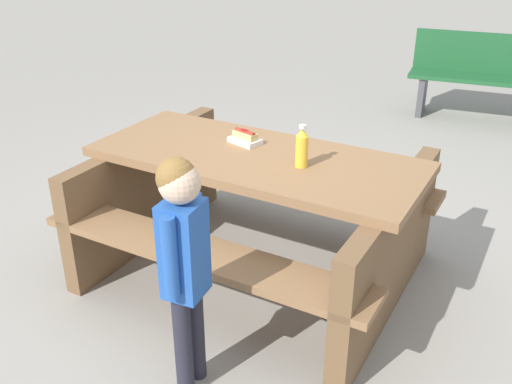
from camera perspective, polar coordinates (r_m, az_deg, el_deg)
name	(u,v)px	position (r m, az deg, el deg)	size (l,w,h in m)	color
ground_plane	(256,271)	(3.44, 0.00, -7.89)	(30.00, 30.00, 0.00)	gray
picnic_table	(256,205)	(3.21, 0.00, -1.29)	(2.11, 1.83, 0.75)	olive
soda_bottle	(302,148)	(2.91, 4.60, 4.44)	(0.07, 0.07, 0.22)	yellow
hotdog_tray	(245,138)	(3.23, -1.11, 5.42)	(0.21, 0.18, 0.08)	white
child_in_coat	(183,250)	(2.31, -7.26, -5.79)	(0.18, 0.27, 1.10)	#262633
park_bench_near	(487,75)	(6.35, 22.05, 10.75)	(1.54, 0.61, 0.85)	#1E592D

